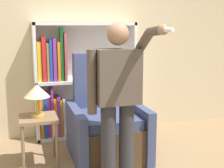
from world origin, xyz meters
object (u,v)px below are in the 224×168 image
object	(u,v)px
bookcase	(73,83)
side_table	(38,126)
table_lamp	(37,92)
armchair	(106,125)
person_standing	(118,95)

from	to	relation	value
bookcase	side_table	xyz separation A→B (m)	(-0.54, -0.85, -0.31)
bookcase	table_lamp	world-z (taller)	bookcase
armchair	person_standing	distance (m)	0.91
armchair	table_lamp	bearing A→B (deg)	-174.18
armchair	person_standing	size ratio (longest dim) A/B	0.77
armchair	side_table	world-z (taller)	armchair
armchair	side_table	xyz separation A→B (m)	(-0.81, -0.08, 0.10)
bookcase	table_lamp	distance (m)	1.02
bookcase	person_standing	size ratio (longest dim) A/B	1.01
table_lamp	bookcase	bearing A→B (deg)	57.45
person_standing	side_table	size ratio (longest dim) A/B	2.78
armchair	side_table	distance (m)	0.82
armchair	table_lamp	world-z (taller)	armchair
bookcase	armchair	size ratio (longest dim) A/B	1.31
bookcase	armchair	xyz separation A→B (m)	(0.26, -0.77, -0.40)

